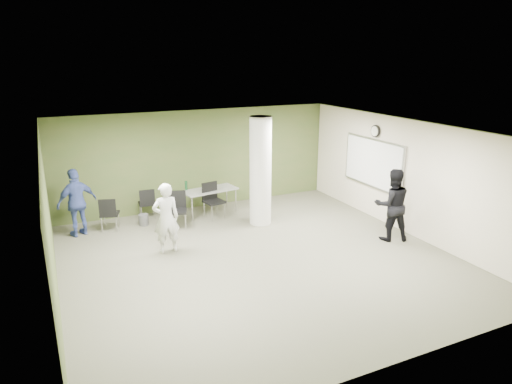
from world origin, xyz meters
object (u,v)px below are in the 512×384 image
man_blue (77,203)px  man_black (392,205)px  woman_white (166,218)px  folding_table (209,191)px  chair_back_left (109,212)px

man_blue → man_black: bearing=132.1°
woman_white → man_black: bearing=164.4°
man_black → man_blue: size_ratio=1.04×
man_black → man_blue: 7.52m
folding_table → man_blue: size_ratio=0.94×
woman_white → man_black: man_black is taller
chair_back_left → man_blue: bearing=15.5°
folding_table → chair_back_left: size_ratio=1.81×
folding_table → man_black: bearing=-55.5°
folding_table → man_black: man_black is taller
folding_table → woman_white: woman_white is taller
chair_back_left → woman_white: 2.13m
chair_back_left → man_blue: 0.78m
woman_white → man_blue: (-1.70, 1.89, 0.04)m
chair_back_left → man_black: bearing=168.3°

